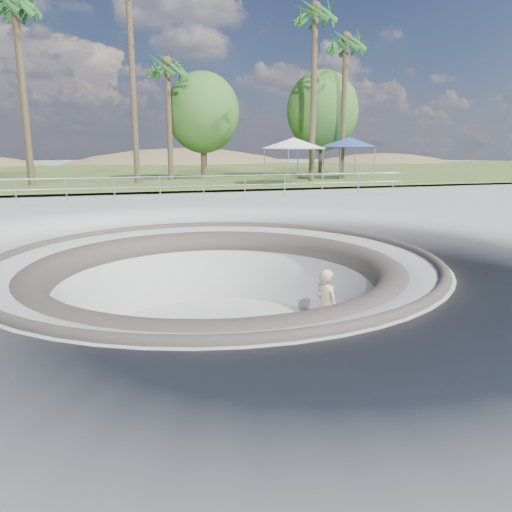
{
  "coord_description": "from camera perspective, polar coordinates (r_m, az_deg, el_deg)",
  "views": [
    {
      "loc": [
        -2.3,
        -11.03,
        2.56
      ],
      "look_at": [
        1.11,
        0.45,
        -0.1
      ],
      "focal_mm": 35.0,
      "sensor_mm": 36.0,
      "label": 1
    }
  ],
  "objects": [
    {
      "name": "ground",
      "position": [
        11.55,
        -4.66,
        -0.32
      ],
      "size": [
        180.0,
        180.0,
        0.0
      ],
      "primitive_type": "plane",
      "color": "#AFAFA9",
      "rests_on": "ground"
    },
    {
      "name": "skate_bowl",
      "position": [
        12.09,
        -4.5,
        -8.8
      ],
      "size": [
        14.0,
        14.0,
        4.1
      ],
      "color": "#AFAFA9",
      "rests_on": "ground"
    },
    {
      "name": "grass_strip",
      "position": [
        45.15,
        -13.79,
        9.22
      ],
      "size": [
        180.0,
        36.0,
        0.12
      ],
      "color": "#466227",
      "rests_on": "ground"
    },
    {
      "name": "distant_hills",
      "position": [
        69.14,
        -11.38,
        4.33
      ],
      "size": [
        103.2,
        45.0,
        28.6
      ],
      "color": "olive",
      "rests_on": "ground"
    },
    {
      "name": "safety_railing",
      "position": [
        23.22,
        -10.91,
        7.7
      ],
      "size": [
        25.0,
        0.06,
        1.03
      ],
      "color": "#999BA2",
      "rests_on": "ground"
    },
    {
      "name": "skateboard",
      "position": [
        11.43,
        7.87,
        -10.16
      ],
      "size": [
        0.93,
        0.49,
        0.09
      ],
      "color": "brown",
      "rests_on": "ground"
    },
    {
      "name": "skater",
      "position": [
        11.12,
        8.01,
        -5.87
      ],
      "size": [
        0.63,
        0.75,
        1.77
      ],
      "primitive_type": "imported",
      "rotation": [
        0.0,
        0.0,
        1.94
      ],
      "color": "#DDB78F",
      "rests_on": "skateboard"
    },
    {
      "name": "canopy_white",
      "position": [
        31.14,
        4.3,
        12.72
      ],
      "size": [
        5.24,
        5.24,
        2.74
      ],
      "color": "#999BA2",
      "rests_on": "ground"
    },
    {
      "name": "canopy_blue",
      "position": [
        36.31,
        10.54,
        12.66
      ],
      "size": [
        5.61,
        5.61,
        2.84
      ],
      "color": "#999BA2",
      "rests_on": "ground"
    },
    {
      "name": "palm_a",
      "position": [
        32.99,
        -25.93,
        24.37
      ],
      "size": [
        2.6,
        2.6,
        11.27
      ],
      "color": "brown",
      "rests_on": "ground"
    },
    {
      "name": "palm_b",
      "position": [
        32.79,
        -25.79,
        24.01
      ],
      "size": [
        2.6,
        2.6,
        11.0
      ],
      "color": "brown",
      "rests_on": "ground"
    },
    {
      "name": "palm_d",
      "position": [
        34.99,
        -10.13,
        20.3
      ],
      "size": [
        2.6,
        2.6,
        8.47
      ],
      "color": "brown",
      "rests_on": "ground"
    },
    {
      "name": "palm_e",
      "position": [
        33.69,
        6.78,
        25.3
      ],
      "size": [
        2.6,
        2.6,
        11.34
      ],
      "color": "brown",
      "rests_on": "ground"
    },
    {
      "name": "palm_f",
      "position": [
        36.69,
        10.24,
        22.49
      ],
      "size": [
        2.6,
        2.6,
        10.22
      ],
      "color": "brown",
      "rests_on": "ground"
    },
    {
      "name": "bushy_tree_mid",
      "position": [
        36.89,
        -6.09,
        15.95
      ],
      "size": [
        5.18,
        4.71,
        7.47
      ],
      "color": "brown",
      "rests_on": "ground"
    },
    {
      "name": "bushy_tree_right",
      "position": [
        39.85,
        7.63,
        16.1
      ],
      "size": [
        5.52,
        5.02,
        7.96
      ],
      "color": "brown",
      "rests_on": "ground"
    }
  ]
}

